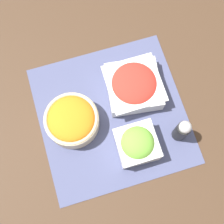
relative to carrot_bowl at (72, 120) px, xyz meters
The scene contains 6 objects.
ground_plane 0.13m from the carrot_bowl, behind, with size 3.00×3.00×0.00m, color #422D1E.
placemat 0.13m from the carrot_bowl, behind, with size 0.44×0.44×0.00m.
carrot_bowl is the anchor object (origin of this frame).
tomato_bowl 0.21m from the carrot_bowl, 166.09° to the right, with size 0.18×0.18×0.07m.
lettuce_bowl 0.20m from the carrot_bowl, 142.73° to the left, with size 0.12×0.12×0.09m.
pepper_shaker 0.32m from the carrot_bowl, 156.98° to the left, with size 0.04×0.04×0.11m.
Camera 1 is at (0.07, 0.25, 0.93)m, focal length 50.00 mm.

